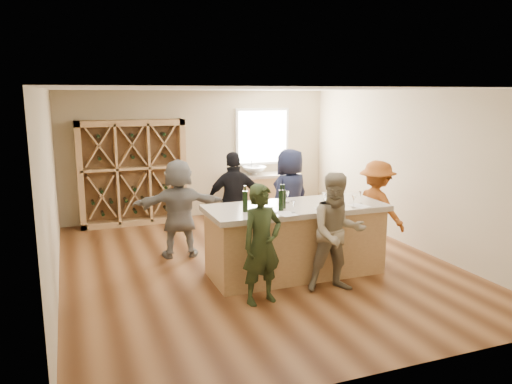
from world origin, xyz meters
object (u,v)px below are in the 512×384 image
object	(u,v)px
tasting_counter_base	(295,242)
person_far_left	(179,208)
wine_rack	(133,173)
person_far_mid	(235,202)
sink	(254,170)
wine_bottle_e	(284,199)
person_far_right	(290,196)
wine_bottle_c	(262,200)
wine_bottle_d	(281,200)
person_near_right	(337,233)
wine_bottle_b	(262,203)
person_server	(376,209)
wine_bottle_a	(245,202)
person_near_left	(262,244)

from	to	relation	value
tasting_counter_base	person_far_left	size ratio (longest dim) A/B	1.55
wine_rack	person_far_mid	bearing A→B (deg)	-59.69
tasting_counter_base	sink	bearing A→B (deg)	78.58
wine_bottle_e	person_far_right	world-z (taller)	person_far_right
wine_bottle_c	person_far_right	world-z (taller)	person_far_right
sink	wine_bottle_d	size ratio (longest dim) A/B	1.80
person_near_right	person_far_right	size ratio (longest dim) A/B	0.96
wine_bottle_c	person_far_mid	size ratio (longest dim) A/B	0.15
wine_bottle_b	person_far_mid	world-z (taller)	person_far_mid
sink	wine_bottle_e	world-z (taller)	wine_bottle_e
wine_bottle_e	person_server	distance (m)	2.00
tasting_counter_base	person_near_right	bearing A→B (deg)	-72.66
wine_bottle_c	person_far_right	bearing A→B (deg)	53.34
wine_rack	wine_bottle_d	distance (m)	4.44
tasting_counter_base	wine_bottle_c	world-z (taller)	wine_bottle_c
person_near_right	person_far_mid	size ratio (longest dim) A/B	0.96
wine_rack	sink	bearing A→B (deg)	-1.49
wine_bottle_a	wine_rack	bearing A→B (deg)	104.83
wine_bottle_c	person_near_right	xyz separation A→B (m)	(0.82, -0.75, -0.37)
wine_bottle_b	person_server	distance (m)	2.41
wine_bottle_e	person_near_left	distance (m)	1.03
wine_bottle_d	person_near_right	distance (m)	0.92
wine_bottle_d	person_far_mid	xyz separation A→B (m)	(-0.15, 1.69, -0.35)
wine_bottle_a	person_far_right	xyz separation A→B (m)	(1.45, 1.63, -0.35)
wine_bottle_e	person_far_mid	bearing A→B (deg)	98.55
wine_bottle_e	sink	bearing A→B (deg)	75.41
sink	wine_bottle_a	world-z (taller)	wine_bottle_a
wine_bottle_e	wine_bottle_d	bearing A→B (deg)	-128.69
wine_bottle_d	person_far_left	size ratio (longest dim) A/B	0.18
tasting_counter_base	person_near_right	world-z (taller)	person_near_right
wine_rack	sink	xyz separation A→B (m)	(2.70, -0.07, -0.09)
wine_bottle_a	wine_bottle_d	size ratio (longest dim) A/B	0.99
tasting_counter_base	wine_bottle_e	xyz separation A→B (m)	(-0.25, -0.11, 0.72)
wine_bottle_e	wine_rack	bearing A→B (deg)	112.52
person_far_mid	person_far_right	size ratio (longest dim) A/B	1.00
person_far_mid	person_far_left	world-z (taller)	person_far_mid
person_near_left	person_near_right	size ratio (longest dim) A/B	0.95
wine_bottle_c	wine_rack	bearing A→B (deg)	108.76
person_near_left	person_far_right	bearing A→B (deg)	46.41
person_server	person_far_left	world-z (taller)	person_far_left
person_far_left	person_server	bearing A→B (deg)	168.37
person_far_left	sink	bearing A→B (deg)	-124.95
person_near_right	wine_bottle_b	bearing A→B (deg)	158.93
wine_bottle_a	wine_bottle_c	world-z (taller)	wine_bottle_a
person_far_right	person_far_left	xyz separation A→B (m)	(-2.08, -0.05, -0.04)
wine_bottle_d	person_server	world-z (taller)	person_server
wine_bottle_c	sink	bearing A→B (deg)	70.96
person_server	person_near_right	bearing A→B (deg)	110.30
wine_bottle_a	wine_bottle_d	distance (m)	0.52
wine_bottle_a	person_near_left	world-z (taller)	person_near_left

